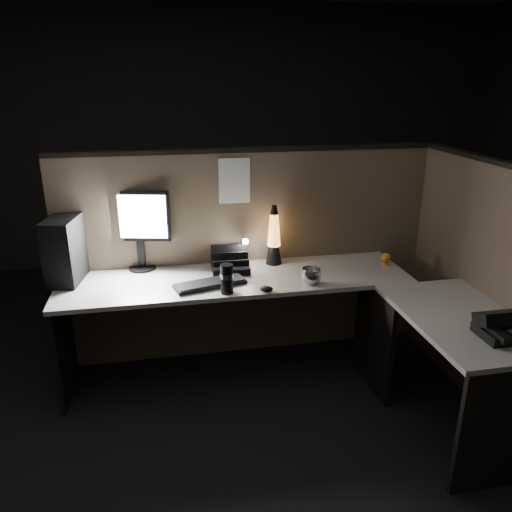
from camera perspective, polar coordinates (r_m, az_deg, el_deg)
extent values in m
plane|color=black|center=(3.19, 2.43, -18.65)|extent=(6.00, 6.00, 0.00)
plane|color=#282623|center=(5.49, -4.77, 13.22)|extent=(6.00, 0.00, 6.00)
cube|color=brown|center=(3.62, -0.78, -0.04)|extent=(2.66, 0.06, 1.50)
cube|color=brown|center=(3.41, 24.59, -3.26)|extent=(0.06, 1.66, 1.50)
cube|color=#AEACA5|center=(3.31, -2.32, -2.70)|extent=(2.30, 0.60, 0.03)
cube|color=#AEACA5|center=(3.02, 22.53, -6.64)|extent=(0.60, 1.00, 0.03)
cube|color=black|center=(3.50, -21.10, -9.41)|extent=(0.03, 0.55, 0.70)
cube|color=black|center=(2.87, 26.85, -17.25)|extent=(0.55, 0.03, 0.70)
cube|color=black|center=(3.44, 13.25, -9.08)|extent=(0.03, 0.55, 0.70)
cube|color=black|center=(3.43, -20.84, 0.83)|extent=(0.25, 0.42, 0.42)
cylinder|color=black|center=(3.53, -12.84, -1.31)|extent=(0.18, 0.18, 0.02)
cube|color=black|center=(3.51, -12.97, 0.45)|extent=(0.06, 0.05, 0.20)
cube|color=black|center=(3.43, -13.30, 4.47)|extent=(0.42, 0.13, 0.34)
cube|color=white|center=(3.41, -13.31, 4.38)|extent=(0.36, 0.09, 0.29)
cube|color=black|center=(3.18, -5.27, -3.19)|extent=(0.48, 0.26, 0.02)
ellipsoid|color=black|center=(3.08, 1.19, -3.78)|extent=(0.10, 0.09, 0.03)
cube|color=silver|center=(3.56, -1.54, -0.47)|extent=(0.04, 0.05, 0.03)
cylinder|color=silver|center=(3.53, -1.55, 1.05)|extent=(0.01, 0.01, 0.17)
cylinder|color=silver|center=(3.45, -1.41, 2.09)|extent=(0.01, 0.11, 0.01)
sphere|color=white|center=(3.39, -1.22, 1.68)|extent=(0.04, 0.04, 0.04)
cube|color=black|center=(3.40, -2.93, -1.34)|extent=(0.26, 0.23, 0.05)
cube|color=black|center=(3.35, -2.86, -0.92)|extent=(0.25, 0.03, 0.09)
cube|color=black|center=(3.44, -3.13, 0.33)|extent=(0.25, 0.03, 0.17)
cone|color=black|center=(3.52, 2.03, 0.18)|extent=(0.11, 0.11, 0.13)
cone|color=gold|center=(3.46, 2.07, 2.99)|extent=(0.09, 0.09, 0.23)
sphere|color=#916515|center=(3.48, 2.06, 1.85)|extent=(0.05, 0.05, 0.05)
sphere|color=#916515|center=(3.46, 2.07, 3.15)|extent=(0.03, 0.03, 0.03)
cone|color=black|center=(3.42, 2.10, 5.30)|extent=(0.06, 0.06, 0.06)
cylinder|color=black|center=(3.04, -3.34, -2.62)|extent=(0.08, 0.08, 0.19)
imported|color=#B4B4BB|center=(3.20, 6.30, -2.29)|extent=(0.17, 0.17, 0.10)
sphere|color=orange|center=(3.61, 14.63, -0.17)|extent=(0.06, 0.06, 0.06)
cube|color=white|center=(3.42, -2.49, 8.56)|extent=(0.22, 0.00, 0.31)
cube|color=black|center=(2.86, 26.32, -7.84)|extent=(0.23, 0.20, 0.05)
cube|color=black|center=(2.86, 26.03, -6.42)|extent=(0.23, 0.14, 0.11)
cube|color=black|center=(2.77, 25.85, -7.95)|extent=(0.05, 0.17, 0.04)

